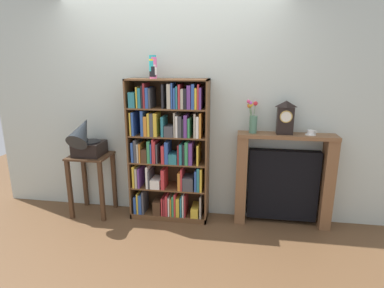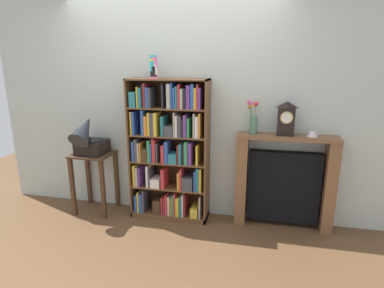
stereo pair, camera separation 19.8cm
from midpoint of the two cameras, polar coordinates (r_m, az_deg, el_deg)
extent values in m
cube|color=brown|center=(3.80, -5.89, -13.81)|extent=(7.86, 6.40, 0.02)
cube|color=beige|center=(3.61, -2.54, 6.72)|extent=(4.86, 0.08, 2.60)
cube|color=brown|center=(3.70, -12.56, -1.01)|extent=(0.02, 0.31, 1.64)
cube|color=brown|center=(3.48, 1.23, -1.66)|extent=(0.02, 0.31, 1.64)
cube|color=#4C311C|center=(3.71, -5.30, -0.72)|extent=(0.91, 0.01, 1.64)
cube|color=brown|center=(3.43, -6.24, 11.78)|extent=(0.91, 0.31, 0.02)
cube|color=brown|center=(3.86, -5.57, -12.68)|extent=(0.91, 0.31, 0.06)
cube|color=#2D519E|center=(3.89, -11.46, -10.48)|extent=(0.03, 0.23, 0.21)
cube|color=gold|center=(3.87, -11.06, -10.27)|extent=(0.02, 0.22, 0.25)
cube|color=#2D519E|center=(3.86, -10.60, -10.45)|extent=(0.04, 0.23, 0.23)
cube|color=#424247|center=(3.83, -10.16, -10.21)|extent=(0.02, 0.21, 0.28)
cube|color=#472D1C|center=(3.80, -7.75, -11.27)|extent=(0.09, 0.20, 0.17)
cube|color=#C63338|center=(3.79, -6.71, -10.90)|extent=(0.02, 0.24, 0.21)
cube|color=maroon|center=(3.80, -6.28, -10.88)|extent=(0.02, 0.26, 0.21)
cube|color=#C63338|center=(3.76, -5.99, -10.83)|extent=(0.02, 0.21, 0.25)
cube|color=white|center=(3.76, -5.56, -11.01)|extent=(0.02, 0.20, 0.23)
cube|color=orange|center=(3.77, -5.12, -11.01)|extent=(0.02, 0.25, 0.21)
cube|color=#388E56|center=(3.75, -4.79, -10.86)|extent=(0.02, 0.23, 0.25)
cube|color=#C63338|center=(3.74, -4.45, -10.74)|extent=(0.02, 0.22, 0.28)
cube|color=gold|center=(3.75, -3.86, -11.00)|extent=(0.04, 0.25, 0.23)
cube|color=teal|center=(3.72, -3.38, -11.12)|extent=(0.02, 0.20, 0.24)
cube|color=white|center=(3.71, -3.00, -10.93)|extent=(0.02, 0.20, 0.27)
cube|color=maroon|center=(3.72, -2.63, -10.91)|extent=(0.02, 0.23, 0.27)
cube|color=gold|center=(3.74, -0.87, -12.08)|extent=(0.09, 0.24, 0.11)
cube|color=#B2A893|center=(3.68, 0.14, -11.25)|extent=(0.02, 0.20, 0.26)
cube|color=brown|center=(3.71, -5.70, -7.86)|extent=(0.87, 0.29, 0.02)
cube|color=gold|center=(3.75, -11.78, -5.57)|extent=(0.02, 0.23, 0.26)
cube|color=#B2A893|center=(3.76, -11.27, -5.74)|extent=(0.03, 0.25, 0.23)
cube|color=#663884|center=(3.74, -10.85, -5.78)|extent=(0.02, 0.24, 0.23)
cube|color=white|center=(3.70, -9.43, -5.74)|extent=(0.02, 0.23, 0.26)
cube|color=#424247|center=(3.71, -9.04, -6.07)|extent=(0.02, 0.25, 0.21)
cube|color=white|center=(3.69, -8.07, -7.02)|extent=(0.11, 0.21, 0.11)
cube|color=#C63338|center=(3.64, -6.67, -6.18)|extent=(0.04, 0.21, 0.24)
cube|color=orange|center=(3.60, -3.74, -6.57)|extent=(0.03, 0.21, 0.21)
cube|color=#C63338|center=(3.60, -3.27, -6.16)|extent=(0.02, 0.24, 0.26)
cube|color=#424247|center=(3.59, -2.16, -7.09)|extent=(0.12, 0.21, 0.15)
cube|color=#2D519E|center=(3.57, -0.75, -6.50)|extent=(0.02, 0.22, 0.24)
cube|color=teal|center=(3.55, -0.30, -6.29)|extent=(0.03, 0.20, 0.28)
cube|color=gold|center=(3.55, 0.23, -6.32)|extent=(0.02, 0.22, 0.27)
cube|color=brown|center=(3.60, -5.83, -3.27)|extent=(0.87, 0.29, 0.02)
cube|color=#2D519E|center=(3.65, -12.08, -1.24)|extent=(0.03, 0.20, 0.23)
cube|color=#424247|center=(3.66, -11.44, -0.94)|extent=(0.03, 0.25, 0.26)
cube|color=#B2A893|center=(3.64, -11.11, -1.38)|extent=(0.02, 0.21, 0.22)
cube|color=orange|center=(3.64, -10.65, -1.30)|extent=(0.02, 0.25, 0.22)
cube|color=#472D1C|center=(3.61, -10.07, -1.96)|extent=(0.07, 0.19, 0.16)
cube|color=#388E56|center=(3.59, -9.21, -1.20)|extent=(0.03, 0.21, 0.25)
cube|color=#2D519E|center=(3.60, -8.68, -1.36)|extent=(0.02, 0.25, 0.22)
cube|color=#C63338|center=(3.57, -8.45, -1.02)|extent=(0.02, 0.21, 0.28)
cube|color=#C63338|center=(3.58, -8.11, -1.16)|extent=(0.02, 0.23, 0.26)
cube|color=#424247|center=(3.57, -7.72, -1.47)|extent=(0.02, 0.23, 0.22)
cube|color=#C63338|center=(3.57, -6.58, -1.57)|extent=(0.04, 0.26, 0.21)
cube|color=#2D519E|center=(3.53, -6.04, -1.37)|extent=(0.04, 0.20, 0.25)
cube|color=teal|center=(3.53, -4.92, -2.50)|extent=(0.09, 0.20, 0.12)
cube|color=maroon|center=(3.52, -3.84, -1.64)|extent=(0.02, 0.25, 0.22)
cube|color=teal|center=(3.50, -3.46, -1.63)|extent=(0.03, 0.22, 0.23)
cube|color=black|center=(3.51, -2.87, -1.58)|extent=(0.02, 0.25, 0.23)
cube|color=#388E56|center=(3.49, -2.39, -1.40)|extent=(0.03, 0.24, 0.26)
cube|color=#663884|center=(3.47, -1.73, -1.56)|extent=(0.04, 0.21, 0.25)
cube|color=gold|center=(3.48, -0.36, -1.74)|extent=(0.02, 0.25, 0.23)
cube|color=brown|center=(3.52, -5.96, 1.58)|extent=(0.87, 0.29, 0.02)
cube|color=gold|center=(3.60, -12.29, 3.87)|extent=(0.02, 0.25, 0.26)
cube|color=#2D519E|center=(3.58, -11.95, 3.87)|extent=(0.02, 0.24, 0.26)
cube|color=#2D519E|center=(3.55, -10.31, 4.00)|extent=(0.03, 0.25, 0.28)
cube|color=orange|center=(3.55, -9.69, 3.53)|extent=(0.04, 0.26, 0.22)
cube|color=gold|center=(3.52, -9.23, 3.75)|extent=(0.03, 0.22, 0.26)
cube|color=#424247|center=(3.52, -8.61, 3.76)|extent=(0.04, 0.25, 0.26)
cube|color=gold|center=(3.49, -8.08, 3.71)|extent=(0.04, 0.21, 0.26)
cube|color=teal|center=(3.48, -6.76, 3.41)|extent=(0.03, 0.23, 0.22)
cube|color=#424247|center=(3.45, -5.71, 2.50)|extent=(0.10, 0.19, 0.12)
cube|color=#B2A893|center=(3.43, -4.65, 3.71)|extent=(0.02, 0.20, 0.27)
cube|color=white|center=(3.45, -4.15, 3.49)|extent=(0.02, 0.25, 0.24)
cube|color=#424247|center=(3.43, -3.60, 3.43)|extent=(0.04, 0.23, 0.23)
cube|color=black|center=(3.44, -3.04, 3.25)|extent=(0.02, 0.26, 0.21)
cube|color=#663884|center=(3.42, -2.62, 3.50)|extent=(0.04, 0.23, 0.25)
cube|color=#388E56|center=(3.42, -1.98, 3.24)|extent=(0.02, 0.25, 0.21)
cube|color=#B2A893|center=(3.40, -0.95, 3.61)|extent=(0.02, 0.23, 0.26)
cube|color=white|center=(3.41, -0.43, 3.37)|extent=(0.03, 0.25, 0.23)
cube|color=orange|center=(3.38, 0.02, 3.59)|extent=(0.02, 0.21, 0.27)
cube|color=brown|center=(3.46, -6.09, 6.61)|extent=(0.87, 0.29, 0.02)
cube|color=teal|center=(3.54, -12.19, 8.07)|extent=(0.07, 0.22, 0.17)
cube|color=gold|center=(3.52, -11.29, 8.53)|extent=(0.02, 0.23, 0.23)
cube|color=teal|center=(3.50, -10.90, 8.44)|extent=(0.03, 0.21, 0.22)
cube|color=black|center=(3.51, -10.31, 8.70)|extent=(0.02, 0.25, 0.24)
cube|color=maroon|center=(3.48, -10.06, 8.87)|extent=(0.02, 0.21, 0.27)
cube|color=#2D519E|center=(3.50, -9.45, 8.54)|extent=(0.03, 0.26, 0.22)
cube|color=#424247|center=(3.48, -9.01, 8.49)|extent=(0.02, 0.25, 0.22)
cube|color=black|center=(3.44, -6.70, 8.84)|extent=(0.02, 0.24, 0.26)
cube|color=#B2A893|center=(3.41, -5.64, 8.87)|extent=(0.04, 0.23, 0.26)
cube|color=#2D519E|center=(3.39, -5.15, 8.95)|extent=(0.02, 0.20, 0.27)
cube|color=#2D519E|center=(3.40, -4.66, 8.52)|extent=(0.02, 0.22, 0.22)
cube|color=teal|center=(3.39, -4.22, 8.66)|extent=(0.02, 0.23, 0.24)
cube|color=#C63338|center=(3.39, -3.77, 8.84)|extent=(0.02, 0.24, 0.26)
cube|color=#B2A893|center=(3.39, -3.23, 8.46)|extent=(0.03, 0.25, 0.21)
cube|color=black|center=(3.38, -2.70, 8.47)|extent=(0.03, 0.24, 0.21)
cube|color=#663884|center=(3.37, -2.03, 8.75)|extent=(0.04, 0.24, 0.25)
cube|color=#2D519E|center=(3.34, -1.36, 8.82)|extent=(0.03, 0.20, 0.26)
cube|color=gold|center=(3.35, -0.79, 8.50)|extent=(0.02, 0.23, 0.22)
cube|color=#C63338|center=(3.34, -0.37, 8.82)|extent=(0.02, 0.22, 0.26)
cube|color=#663884|center=(3.36, 0.06, 8.55)|extent=(0.02, 0.26, 0.23)
cylinder|color=pink|center=(3.47, -8.87, 12.77)|extent=(0.08, 0.08, 0.11)
cylinder|color=black|center=(3.47, -8.90, 13.09)|extent=(0.08, 0.08, 0.11)
cylinder|color=white|center=(3.47, -8.86, 13.41)|extent=(0.08, 0.08, 0.11)
cylinder|color=pink|center=(3.47, -8.89, 13.74)|extent=(0.08, 0.08, 0.11)
cylinder|color=#28B2B7|center=(3.47, -8.95, 14.06)|extent=(0.08, 0.08, 0.11)
cylinder|color=yellow|center=(3.47, -8.94, 14.38)|extent=(0.08, 0.08, 0.11)
cylinder|color=pink|center=(3.47, -8.91, 14.71)|extent=(0.08, 0.08, 0.11)
cylinder|color=#28B2B7|center=(3.47, -8.95, 15.03)|extent=(0.08, 0.08, 0.11)
cube|color=#472D1C|center=(3.89, -19.71, -2.08)|extent=(0.46, 0.42, 0.02)
cube|color=#472D1C|center=(3.96, -23.03, -7.82)|extent=(0.04, 0.04, 0.72)
cube|color=#472D1C|center=(3.77, -17.83, -8.46)|extent=(0.04, 0.04, 0.72)
cube|color=#472D1C|center=(4.25, -20.51, -6.08)|extent=(0.04, 0.04, 0.72)
cube|color=#472D1C|center=(4.07, -15.58, -6.57)|extent=(0.04, 0.04, 0.72)
cube|color=black|center=(3.87, -19.82, -0.81)|extent=(0.32, 0.31, 0.16)
cylinder|color=black|center=(3.84, -19.93, 0.40)|extent=(0.27, 0.27, 0.01)
cylinder|color=#1E2328|center=(3.80, -20.30, 0.58)|extent=(0.03, 0.03, 0.06)
cone|color=#1E2328|center=(3.69, -21.16, 2.29)|extent=(0.24, 0.42, 0.40)
cube|color=brown|center=(3.45, 15.59, 1.44)|extent=(1.06, 0.24, 0.04)
cube|color=brown|center=(3.59, 7.51, -6.52)|extent=(0.12, 0.21, 1.02)
cube|color=brown|center=(3.69, 22.30, -6.92)|extent=(0.12, 0.21, 1.02)
cube|color=black|center=(3.66, 14.90, -7.33)|extent=(0.78, 0.12, 0.82)
cube|color=black|center=(3.42, 15.24, 4.17)|extent=(0.17, 0.11, 0.29)
pyramid|color=black|center=(3.39, 15.45, 7.16)|extent=(0.17, 0.11, 0.07)
cylinder|color=silver|center=(3.35, 15.40, 4.88)|extent=(0.12, 0.01, 0.12)
torus|color=#B79347|center=(3.35, 15.41, 4.87)|extent=(0.13, 0.01, 0.13)
cylinder|color=#4C7A60|center=(3.41, 9.62, 3.56)|extent=(0.08, 0.08, 0.19)
cylinder|color=#4C753D|center=(3.41, 9.39, 4.62)|extent=(0.07, 0.05, 0.28)
sphere|color=orange|center=(3.42, 8.95, 7.00)|extent=(0.05, 0.05, 0.05)
cylinder|color=#4C753D|center=(3.40, 9.16, 5.00)|extent=(0.06, 0.03, 0.33)
sphere|color=#EA4275|center=(3.39, 8.76, 7.77)|extent=(0.04, 0.04, 0.04)
cylinder|color=#4C753D|center=(3.40, 9.34, 4.84)|extent=(0.04, 0.03, 0.31)
sphere|color=#B24CB7|center=(3.39, 9.16, 7.44)|extent=(0.04, 0.04, 0.04)
cylinder|color=#4C753D|center=(3.41, 9.30, 4.74)|extent=(0.03, 0.05, 0.29)
sphere|color=yellow|center=(3.41, 9.17, 7.24)|extent=(0.05, 0.05, 0.05)
cylinder|color=#4C753D|center=(3.42, 9.71, 4.81)|extent=(0.03, 0.08, 0.30)
sphere|color=red|center=(3.43, 10.05, 7.38)|extent=(0.05, 0.05, 0.05)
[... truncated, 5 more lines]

